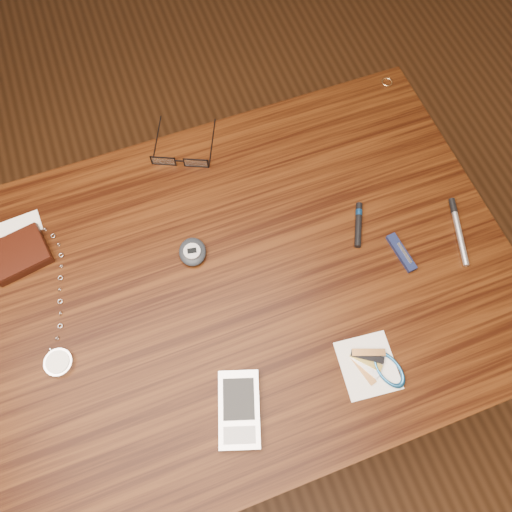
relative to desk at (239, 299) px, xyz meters
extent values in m
plane|color=#472814|center=(0.00, 0.00, -0.65)|extent=(3.80, 3.80, 0.00)
cube|color=#331708|center=(0.00, 0.00, 0.08)|extent=(1.00, 0.70, 0.03)
cylinder|color=#4C2814|center=(0.45, -0.30, -0.29)|extent=(0.05, 0.05, 0.71)
cylinder|color=#4C2814|center=(-0.45, 0.30, -0.29)|extent=(0.05, 0.05, 0.71)
cylinder|color=#4C2814|center=(0.45, 0.30, -0.29)|extent=(0.05, 0.05, 0.71)
cube|color=black|center=(-0.36, 0.18, 0.11)|extent=(0.11, 0.10, 0.02)
cube|color=black|center=(-0.36, 0.18, 0.12)|extent=(0.11, 0.10, 0.00)
cube|color=white|center=(-0.35, 0.24, 0.10)|extent=(0.08, 0.05, 0.00)
cube|color=black|center=(-0.05, 0.28, 0.11)|extent=(0.05, 0.02, 0.03)
cube|color=white|center=(-0.05, 0.28, 0.11)|extent=(0.04, 0.02, 0.02)
cylinder|color=black|center=(-0.05, 0.35, 0.10)|extent=(0.05, 0.11, 0.00)
cube|color=black|center=(0.00, 0.26, 0.11)|extent=(0.05, 0.02, 0.03)
cube|color=white|center=(0.00, 0.26, 0.11)|extent=(0.04, 0.02, 0.02)
cylinder|color=black|center=(0.05, 0.30, 0.10)|extent=(0.05, 0.11, 0.00)
cube|color=black|center=(-0.02, 0.27, 0.12)|extent=(0.02, 0.01, 0.00)
torus|color=#EEB776|center=(0.45, 0.32, 0.10)|extent=(0.03, 0.03, 0.00)
cylinder|color=silver|center=(-0.33, -0.04, 0.11)|extent=(0.05, 0.05, 0.01)
cylinder|color=white|center=(-0.33, -0.04, 0.11)|extent=(0.04, 0.04, 0.00)
cylinder|color=silver|center=(-0.34, -0.01, 0.11)|extent=(0.01, 0.01, 0.01)
torus|color=silver|center=(-0.32, 0.01, 0.11)|extent=(0.01, 0.01, 0.01)
torus|color=silver|center=(-0.32, 0.03, 0.11)|extent=(0.01, 0.01, 0.00)
torus|color=silver|center=(-0.31, 0.05, 0.11)|extent=(0.01, 0.01, 0.01)
torus|color=silver|center=(-0.31, 0.07, 0.11)|extent=(0.01, 0.01, 0.00)
torus|color=silver|center=(-0.30, 0.09, 0.11)|extent=(0.01, 0.01, 0.01)
torus|color=silver|center=(-0.30, 0.12, 0.11)|extent=(0.01, 0.01, 0.00)
torus|color=silver|center=(-0.29, 0.14, 0.11)|extent=(0.01, 0.00, 0.01)
torus|color=silver|center=(-0.29, 0.16, 0.11)|extent=(0.01, 0.01, 0.00)
torus|color=silver|center=(-0.29, 0.18, 0.11)|extent=(0.01, 0.00, 0.01)
torus|color=silver|center=(-0.29, 0.20, 0.11)|extent=(0.01, 0.01, 0.00)
torus|color=silver|center=(-0.30, 0.22, 0.11)|extent=(0.01, 0.01, 0.01)
torus|color=silver|center=(-0.32, 0.24, 0.11)|extent=(0.01, 0.01, 0.00)
cube|color=silver|center=(-0.07, -0.21, 0.11)|extent=(0.10, 0.14, 0.02)
cube|color=black|center=(-0.07, -0.20, 0.12)|extent=(0.07, 0.08, 0.00)
cube|color=#ABADB4|center=(-0.08, -0.25, 0.12)|extent=(0.06, 0.04, 0.00)
ellipsoid|color=#1F232A|center=(-0.06, 0.08, 0.11)|extent=(0.06, 0.07, 0.02)
cylinder|color=#A4A7AC|center=(-0.06, 0.07, 0.12)|extent=(0.03, 0.03, 0.00)
cube|color=black|center=(-0.06, 0.07, 0.13)|extent=(0.02, 0.01, 0.00)
cube|color=white|center=(0.16, -0.22, 0.10)|extent=(0.10, 0.11, 0.00)
torus|color=#1C5994|center=(0.18, -0.24, 0.11)|extent=(0.07, 0.07, 0.01)
cube|color=#9B6937|center=(0.14, -0.22, 0.10)|extent=(0.02, 0.06, 0.00)
cube|color=silver|center=(0.15, -0.22, 0.11)|extent=(0.04, 0.06, 0.00)
cube|color=olive|center=(0.15, -0.21, 0.11)|extent=(0.05, 0.05, 0.00)
cube|color=black|center=(0.16, -0.21, 0.11)|extent=(0.05, 0.04, 0.00)
cube|color=#9B6937|center=(0.16, -0.20, 0.11)|extent=(0.06, 0.03, 0.00)
cube|color=#101237|center=(0.30, -0.05, 0.11)|extent=(0.02, 0.08, 0.01)
cube|color=silver|center=(0.30, -0.06, 0.11)|extent=(0.01, 0.04, 0.00)
cylinder|color=silver|center=(0.42, -0.05, 0.11)|extent=(0.05, 0.13, 0.01)
cylinder|color=black|center=(0.44, 0.00, 0.11)|extent=(0.02, 0.03, 0.01)
cylinder|color=black|center=(0.25, 0.02, 0.11)|extent=(0.05, 0.09, 0.01)
cylinder|color=#1951A2|center=(0.26, 0.05, 0.11)|extent=(0.02, 0.02, 0.01)
camera|label=1|loc=(-0.08, -0.30, 0.94)|focal=35.00mm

